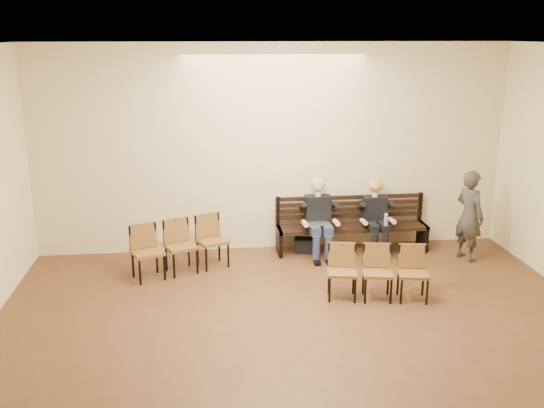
# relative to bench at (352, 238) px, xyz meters

# --- Properties ---
(room_walls) EXTENTS (8.02, 10.01, 3.51)m
(room_walls) POSITION_rel_bench_xyz_m (-1.32, -3.86, 2.31)
(room_walls) COLOR beige
(room_walls) RESTS_ON ground
(bench) EXTENTS (2.60, 0.90, 0.45)m
(bench) POSITION_rel_bench_xyz_m (0.00, 0.00, 0.00)
(bench) COLOR black
(bench) RESTS_ON ground
(seated_man) EXTENTS (0.53, 0.73, 1.27)m
(seated_man) POSITION_rel_bench_xyz_m (-0.61, -0.12, 0.41)
(seated_man) COLOR black
(seated_man) RESTS_ON ground
(seated_woman) EXTENTS (0.49, 0.68, 1.13)m
(seated_woman) POSITION_rel_bench_xyz_m (0.37, -0.12, 0.34)
(seated_woman) COLOR black
(seated_woman) RESTS_ON ground
(laptop) EXTENTS (0.39, 0.33, 0.25)m
(laptop) POSITION_rel_bench_xyz_m (-0.65, -0.24, 0.35)
(laptop) COLOR #B6B6BA
(laptop) RESTS_ON bench
(water_bottle) EXTENTS (0.07, 0.07, 0.22)m
(water_bottle) POSITION_rel_bench_xyz_m (0.45, -0.42, 0.33)
(water_bottle) COLOR silver
(water_bottle) RESTS_ON bench
(bag) EXTENTS (0.37, 0.29, 0.25)m
(bag) POSITION_rel_bench_xyz_m (-0.83, 0.02, -0.10)
(bag) COLOR black
(bag) RESTS_ON ground
(passerby) EXTENTS (0.63, 0.74, 1.73)m
(passerby) POSITION_rel_bench_xyz_m (1.80, -0.60, 0.64)
(passerby) COLOR #39342E
(passerby) RESTS_ON ground
(chair_row_front) EXTENTS (1.57, 1.01, 0.84)m
(chair_row_front) POSITION_rel_bench_xyz_m (-2.89, -0.65, 0.20)
(chair_row_front) COLOR brown
(chair_row_front) RESTS_ON ground
(chair_row_back) EXTENTS (1.45, 0.66, 0.78)m
(chair_row_back) POSITION_rel_bench_xyz_m (-0.13, -1.97, 0.16)
(chair_row_back) COLOR brown
(chair_row_back) RESTS_ON ground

